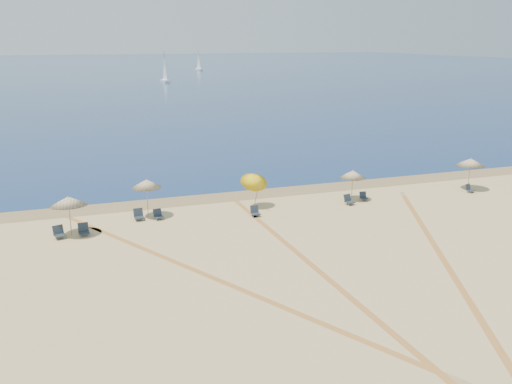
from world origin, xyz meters
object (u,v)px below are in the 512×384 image
(umbrella_1, at_px, (68,201))
(chair_5, at_px, (255,212))
(umbrella_2, at_px, (146,184))
(chair_4, at_px, (158,215))
(chair_8, at_px, (469,189))
(sailboat_0, at_px, (199,64))
(umbrella_3, at_px, (254,179))
(chair_3, at_px, (139,215))
(chair_2, at_px, (84,230))
(chair_1, at_px, (59,233))
(sailboat_2, at_px, (165,73))
(chair_7, at_px, (363,197))
(chair_6, at_px, (349,200))
(umbrella_4, at_px, (353,174))
(umbrella_5, at_px, (471,162))

(umbrella_1, bearing_deg, chair_5, -0.95)
(umbrella_2, bearing_deg, chair_4, -52.71)
(umbrella_1, relative_size, chair_8, 3.36)
(chair_5, relative_size, sailboat_0, 0.09)
(umbrella_2, relative_size, umbrella_3, 0.95)
(chair_3, bearing_deg, chair_2, -155.03)
(chair_4, height_order, chair_8, chair_4)
(chair_1, height_order, sailboat_2, sailboat_2)
(chair_3, relative_size, sailboat_0, 0.10)
(umbrella_1, relative_size, sailboat_0, 0.32)
(umbrella_3, xyz_separation_m, chair_5, (-0.56, -1.80, -1.74))
(umbrella_1, bearing_deg, umbrella_3, 7.54)
(sailboat_2, bearing_deg, umbrella_2, -104.42)
(chair_7, bearing_deg, chair_6, -152.53)
(umbrella_4, xyz_separation_m, chair_1, (-20.19, -1.51, -1.59))
(umbrella_1, xyz_separation_m, chair_4, (5.40, 1.21, -1.80))
(chair_3, bearing_deg, umbrella_1, -163.67)
(chair_7, xyz_separation_m, chair_8, (8.77, -0.72, 0.01))
(chair_8, bearing_deg, umbrella_5, 39.88)
(umbrella_3, height_order, umbrella_5, umbrella_3)
(chair_6, bearing_deg, umbrella_4, 38.76)
(chair_8, bearing_deg, umbrella_3, 157.88)
(umbrella_4, height_order, chair_3, umbrella_4)
(sailboat_2, bearing_deg, umbrella_4, -97.29)
(umbrella_1, bearing_deg, chair_7, 2.08)
(umbrella_2, relative_size, chair_3, 3.51)
(umbrella_2, height_order, chair_4, umbrella_2)
(chair_4, height_order, sailboat_2, sailboat_2)
(umbrella_3, relative_size, chair_7, 4.27)
(sailboat_2, bearing_deg, chair_5, -101.05)
(chair_5, bearing_deg, umbrella_5, 4.93)
(umbrella_5, distance_m, chair_6, 10.95)
(chair_1, bearing_deg, umbrella_1, 12.09)
(umbrella_3, height_order, chair_8, umbrella_3)
(umbrella_4, xyz_separation_m, sailboat_2, (6.03, 117.22, 0.57))
(umbrella_4, bearing_deg, chair_7, -26.67)
(chair_1, distance_m, chair_3, 5.21)
(chair_8, distance_m, sailboat_0, 172.70)
(sailboat_2, bearing_deg, umbrella_1, -106.52)
(chair_5, bearing_deg, chair_7, 8.00)
(umbrella_1, distance_m, chair_4, 5.82)
(chair_2, bearing_deg, sailboat_2, 72.57)
(chair_1, xyz_separation_m, chair_4, (6.09, 1.61, -0.04))
(umbrella_2, height_order, chair_1, umbrella_2)
(umbrella_1, xyz_separation_m, umbrella_3, (12.16, 1.61, -0.05))
(chair_1, distance_m, chair_6, 19.44)
(umbrella_1, relative_size, sailboat_2, 0.30)
(umbrella_1, relative_size, chair_5, 3.61)
(umbrella_1, bearing_deg, umbrella_2, 21.80)
(chair_2, xyz_separation_m, chair_3, (3.48, 1.85, -0.00))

